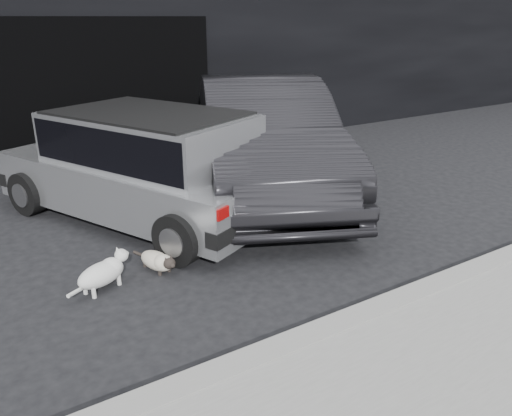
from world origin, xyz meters
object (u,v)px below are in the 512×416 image
silver_hatchback (145,161)px  cat_siamese (159,261)px  second_car (264,137)px  cat_white (104,272)px

silver_hatchback → cat_siamese: (-0.49, -1.57, -0.69)m
second_car → cat_siamese: 3.06m
second_car → cat_siamese: size_ratio=7.58×
silver_hatchback → second_car: second_car is taller
second_car → cat_siamese: bearing=-121.4°
second_car → cat_white: size_ratio=7.13×
cat_white → second_car: bearing=96.8°
second_car → cat_siamese: second_car is taller
second_car → cat_white: second_car is taller
silver_hatchback → second_car: bearing=-21.4°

